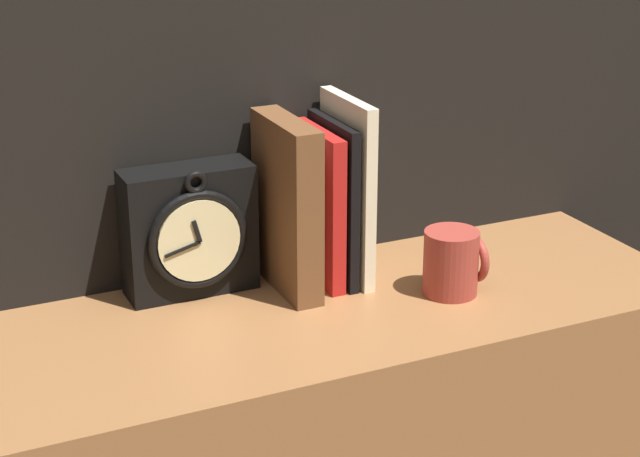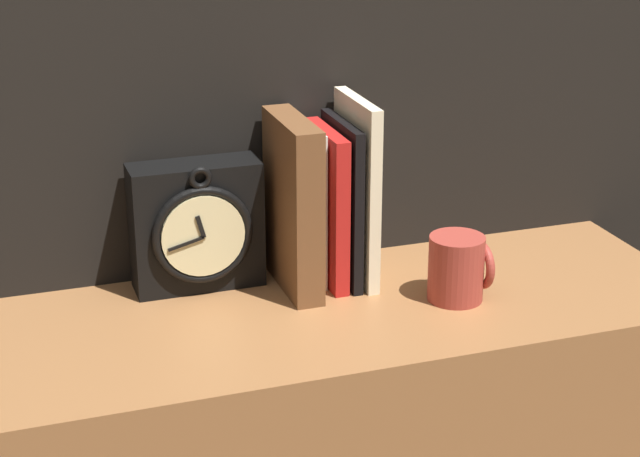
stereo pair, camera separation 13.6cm
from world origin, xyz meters
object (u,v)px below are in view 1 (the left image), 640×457
(book_slot3_black, at_px, (333,200))
(mug, at_px, (453,262))
(clock, at_px, (190,231))
(book_slot0_brown, at_px, (287,206))
(book_slot4_cream, at_px, (347,188))
(book_slot2_red, at_px, (318,206))
(book_slot1_white, at_px, (300,204))

(book_slot3_black, xyz_separation_m, mug, (0.12, -0.12, -0.07))
(clock, distance_m, book_slot3_black, 0.20)
(book_slot0_brown, xyz_separation_m, book_slot4_cream, (0.09, 0.01, 0.01))
(clock, xyz_separation_m, book_slot3_black, (0.20, -0.03, 0.03))
(book_slot0_brown, distance_m, mug, 0.24)
(clock, relative_size, book_slot0_brown, 0.77)
(book_slot3_black, height_order, book_slot4_cream, book_slot4_cream)
(book_slot2_red, relative_size, mug, 2.42)
(book_slot0_brown, relative_size, mug, 2.66)
(clock, xyz_separation_m, book_slot0_brown, (0.12, -0.04, 0.03))
(book_slot2_red, distance_m, book_slot3_black, 0.02)
(book_slot3_black, bearing_deg, clock, 170.83)
(book_slot2_red, xyz_separation_m, book_slot4_cream, (0.04, -0.00, 0.02))
(clock, height_order, mug, clock)
(book_slot3_black, distance_m, book_slot4_cream, 0.03)
(clock, height_order, book_slot0_brown, book_slot0_brown)
(book_slot4_cream, bearing_deg, book_slot2_red, 174.97)
(book_slot0_brown, distance_m, book_slot3_black, 0.07)
(clock, xyz_separation_m, book_slot1_white, (0.15, -0.02, 0.02))
(book_slot0_brown, xyz_separation_m, book_slot3_black, (0.07, 0.01, -0.01))
(clock, relative_size, book_slot4_cream, 0.71)
(book_slot2_red, bearing_deg, mug, -39.97)
(book_slot1_white, xyz_separation_m, book_slot3_black, (0.04, -0.01, 0.00))
(book_slot1_white, relative_size, book_slot4_cream, 0.85)
(book_slot0_brown, distance_m, book_slot1_white, 0.04)
(book_slot1_white, xyz_separation_m, mug, (0.17, -0.13, -0.06))
(book_slot2_red, bearing_deg, book_slot0_brown, -169.01)
(book_slot2_red, bearing_deg, book_slot4_cream, -5.03)
(book_slot0_brown, xyz_separation_m, book_slot1_white, (0.03, 0.02, -0.01))
(clock, bearing_deg, book_slot0_brown, -17.90)
(book_slot0_brown, relative_size, book_slot2_red, 1.10)
(mug, bearing_deg, book_slot0_brown, 150.34)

